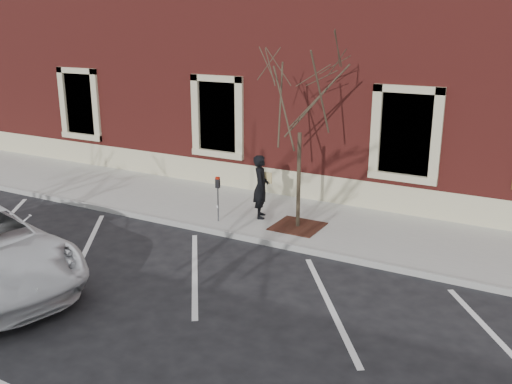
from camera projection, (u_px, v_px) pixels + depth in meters
The scene contains 9 objects.
ground at pixel (245, 239), 14.47m from camera, with size 120.00×120.00×0.00m, color #28282B.
sidewalk_near at pixel (276, 217), 15.91m from camera, with size 40.00×3.50×0.15m, color #BAB9AF.
curb_near at pixel (244, 237), 14.40m from camera, with size 40.00×0.12×0.15m, color #9E9E99.
parking_stripes at pixel (195, 271), 12.62m from camera, with size 28.00×4.40×0.01m, color silver, non-canonical shape.
building_civic at pixel (356, 61), 19.79m from camera, with size 40.00×8.62×8.00m.
man at pixel (261, 187), 15.41m from camera, with size 0.63×0.42×1.74m, color black.
parking_meter at pixel (218, 191), 15.10m from camera, with size 0.11×0.09×1.23m.
tree_grate at pixel (298, 226), 14.91m from camera, with size 1.22×1.22×0.03m, color #411C14.
sapling at pixel (300, 105), 13.99m from camera, with size 2.73×2.73×4.54m.
Camera 1 is at (6.81, -11.66, 5.33)m, focal length 40.00 mm.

